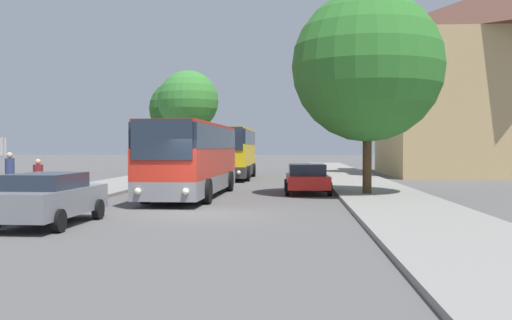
{
  "coord_description": "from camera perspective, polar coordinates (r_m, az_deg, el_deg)",
  "views": [
    {
      "loc": [
        3.1,
        -19.45,
        2.22
      ],
      "look_at": [
        1.13,
        10.86,
        1.56
      ],
      "focal_mm": 42.0,
      "sensor_mm": 36.0,
      "label": 1
    }
  ],
  "objects": [
    {
      "name": "bus_front",
      "position": [
        26.79,
        -6.07,
        0.19
      ],
      "size": [
        2.91,
        11.5,
        3.23
      ],
      "rotation": [
        0.0,
        0.0,
        -0.02
      ],
      "color": "gray",
      "rests_on": "ground_plane"
    },
    {
      "name": "parked_car_right_near",
      "position": [
        28.57,
        4.88,
        -1.73
      ],
      "size": [
        2.22,
        4.57,
        1.4
      ],
      "rotation": [
        0.0,
        0.0,
        3.17
      ],
      "color": "red",
      "rests_on": "ground_plane"
    },
    {
      "name": "building_right_background",
      "position": [
        50.94,
        22.1,
        6.95
      ],
      "size": [
        17.25,
        14.3,
        14.73
      ],
      "color": "tan",
      "rests_on": "ground_plane"
    },
    {
      "name": "pedestrian_waiting_near",
      "position": [
        23.59,
        -20.04,
        -1.87
      ],
      "size": [
        0.36,
        0.36,
        1.63
      ],
      "rotation": [
        0.0,
        0.0,
        3.91
      ],
      "color": "#23232D",
      "rests_on": "sidewalk_left"
    },
    {
      "name": "sidewalk_right",
      "position": [
        19.95,
        15.02,
        -4.97
      ],
      "size": [
        4.0,
        120.0,
        0.15
      ],
      "primitive_type": "cube",
      "color": "gray",
      "rests_on": "ground_plane"
    },
    {
      "name": "tree_left_near",
      "position": [
        54.82,
        -7.4,
        4.84
      ],
      "size": [
        5.24,
        5.24,
        8.15
      ],
      "color": "#513D23",
      "rests_on": "sidewalk_left"
    },
    {
      "name": "bus_middle",
      "position": [
        41.72,
        -2.29,
        0.74
      ],
      "size": [
        2.93,
        10.26,
        3.48
      ],
      "rotation": [
        0.0,
        0.0,
        0.01
      ],
      "color": "#2D2D2D",
      "rests_on": "ground_plane"
    },
    {
      "name": "ground_plane",
      "position": [
        19.82,
        -5.33,
        -5.19
      ],
      "size": [
        300.0,
        300.0,
        0.0
      ],
      "primitive_type": "plane",
      "color": "#565454",
      "rests_on": "ground"
    },
    {
      "name": "tree_left_far",
      "position": [
        50.93,
        -6.47,
        5.6
      ],
      "size": [
        5.13,
        5.13,
        8.52
      ],
      "color": "brown",
      "rests_on": "sidewalk_left"
    },
    {
      "name": "tree_right_near",
      "position": [
        27.43,
        10.57,
        8.75
      ],
      "size": [
        6.74,
        6.74,
        9.04
      ],
      "color": "#47331E",
      "rests_on": "sidewalk_right"
    },
    {
      "name": "pedestrian_waiting_far",
      "position": [
        25.51,
        -22.4,
        -1.36
      ],
      "size": [
        0.36,
        0.36,
        1.87
      ],
      "rotation": [
        0.0,
        0.0,
        4.67
      ],
      "color": "#23232D",
      "rests_on": "sidewalk_left"
    },
    {
      "name": "bus_stop_sign",
      "position": [
        21.77,
        -22.96,
        -0.32
      ],
      "size": [
        0.08,
        0.45,
        2.43
      ],
      "color": "gray",
      "rests_on": "sidewalk_left"
    },
    {
      "name": "parked_car_left_curb",
      "position": [
        17.93,
        -19.13,
        -3.41
      ],
      "size": [
        2.09,
        4.67,
        1.48
      ],
      "rotation": [
        0.0,
        0.0,
        -0.03
      ],
      "color": "slate",
      "rests_on": "ground_plane"
    }
  ]
}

